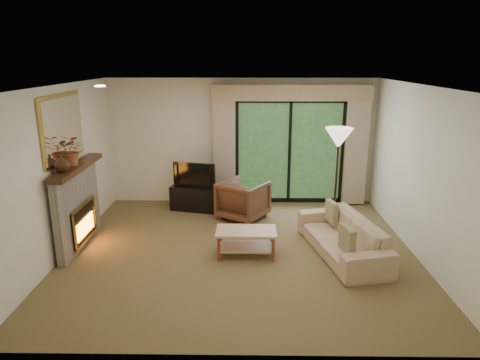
{
  "coord_description": "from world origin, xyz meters",
  "views": [
    {
      "loc": [
        0.1,
        -6.28,
        2.99
      ],
      "look_at": [
        0.0,
        0.3,
        1.1
      ],
      "focal_mm": 32.0,
      "sensor_mm": 36.0,
      "label": 1
    }
  ],
  "objects_px": {
    "media_console": "(196,198)",
    "coffee_table": "(246,243)",
    "armchair": "(243,200)",
    "sofa": "(342,236)"
  },
  "relations": [
    {
      "from": "media_console",
      "to": "armchair",
      "type": "bearing_deg",
      "value": -13.38
    },
    {
      "from": "media_console",
      "to": "sofa",
      "type": "xyz_separation_m",
      "value": [
        2.52,
        -2.02,
        0.04
      ]
    },
    {
      "from": "media_console",
      "to": "coffee_table",
      "type": "xyz_separation_m",
      "value": [
        1.01,
        -2.09,
        -0.04
      ]
    },
    {
      "from": "sofa",
      "to": "armchair",
      "type": "bearing_deg",
      "value": -146.68
    },
    {
      "from": "media_console",
      "to": "sofa",
      "type": "distance_m",
      "value": 3.23
    },
    {
      "from": "sofa",
      "to": "coffee_table",
      "type": "distance_m",
      "value": 1.51
    },
    {
      "from": "armchair",
      "to": "sofa",
      "type": "relative_size",
      "value": 0.41
    },
    {
      "from": "sofa",
      "to": "coffee_table",
      "type": "xyz_separation_m",
      "value": [
        -1.51,
        -0.07,
        -0.08
      ]
    },
    {
      "from": "media_console",
      "to": "coffee_table",
      "type": "relative_size",
      "value": 1.06
    },
    {
      "from": "coffee_table",
      "to": "armchair",
      "type": "bearing_deg",
      "value": 92.6
    }
  ]
}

